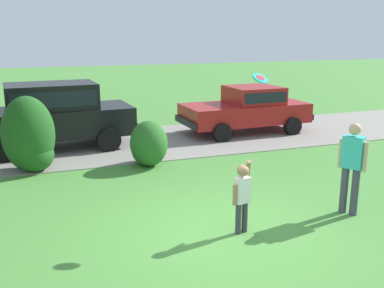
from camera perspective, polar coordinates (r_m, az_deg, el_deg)
ground_plane at (r=7.70m, az=3.52°, el=-11.35°), size 80.00×80.00×0.00m
driveway_strip at (r=13.68m, az=-7.42°, el=0.12°), size 28.00×4.40×0.02m
shrub_near_tree at (r=11.37m, az=-20.28°, el=0.67°), size 1.25×1.17×1.86m
shrub_centre_left at (r=11.28m, az=-5.70°, el=-0.17°), size 0.95×1.07×1.17m
parked_sedan at (r=15.07m, az=7.19°, el=4.68°), size 4.47×2.23×1.56m
parked_suv at (r=13.36m, az=-17.62°, el=3.90°), size 4.81×2.33×1.92m
child_thrower at (r=7.45m, az=6.52°, el=-6.31°), size 0.42×0.33×1.29m
frisbee at (r=7.74m, az=8.82°, el=8.41°), size 0.30×0.26×0.20m
adult_onlooker at (r=8.61m, az=20.00°, el=-2.40°), size 0.38×0.46×1.74m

